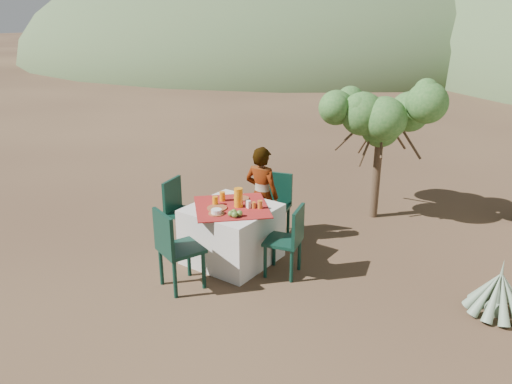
# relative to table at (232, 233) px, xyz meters

# --- Properties ---
(ground) EXTENTS (160.00, 160.00, 0.00)m
(ground) POSITION_rel_table_xyz_m (0.56, 0.15, -0.38)
(ground) COLOR #352418
(ground) RESTS_ON ground
(table) EXTENTS (1.30, 1.30, 0.76)m
(table) POSITION_rel_table_xyz_m (0.00, 0.00, 0.00)
(table) COLOR silver
(table) RESTS_ON ground
(chair_far) EXTENTS (0.53, 0.53, 0.94)m
(chair_far) POSITION_rel_table_xyz_m (0.03, 0.98, 0.14)
(chair_far) COLOR black
(chair_far) RESTS_ON ground
(chair_near) EXTENTS (0.59, 0.59, 1.00)m
(chair_near) POSITION_rel_table_xyz_m (-0.09, -0.97, 0.17)
(chair_near) COLOR black
(chair_near) RESTS_ON ground
(chair_left) EXTENTS (0.51, 0.51, 0.94)m
(chair_left) POSITION_rel_table_xyz_m (-0.93, -0.00, 0.14)
(chair_left) COLOR black
(chair_left) RESTS_ON ground
(chair_right) EXTENTS (0.51, 0.51, 0.91)m
(chair_right) POSITION_rel_table_xyz_m (0.82, 0.09, 0.13)
(chair_right) COLOR black
(chair_right) RESTS_ON ground
(person) EXTENTS (0.53, 0.37, 1.40)m
(person) POSITION_rel_table_xyz_m (-0.02, 0.70, 0.32)
(person) COLOR #8C6651
(person) RESTS_ON ground
(shrub_tree) EXTENTS (1.65, 1.62, 1.94)m
(shrub_tree) POSITION_rel_table_xyz_m (0.99, 2.57, 1.16)
(shrub_tree) COLOR #4D3526
(shrub_tree) RESTS_ON ground
(agave) EXTENTS (0.68, 0.69, 0.73)m
(agave) POSITION_rel_table_xyz_m (3.13, 0.68, -0.14)
(agave) COLOR gray
(agave) RESTS_ON ground
(hill_near_left) EXTENTS (40.00, 40.00, 16.00)m
(hill_near_left) POSITION_rel_table_xyz_m (-17.44, 30.15, -0.38)
(hill_near_left) COLOR #415932
(hill_near_left) RESTS_ON ground
(plate_far) EXTENTS (0.21, 0.21, 0.01)m
(plate_far) POSITION_rel_table_xyz_m (-0.07, 0.29, 0.39)
(plate_far) COLOR brown
(plate_far) RESTS_ON table
(plate_near) EXTENTS (0.26, 0.26, 0.01)m
(plate_near) POSITION_rel_table_xyz_m (-0.10, -0.17, 0.39)
(plate_near) COLOR brown
(plate_near) RESTS_ON table
(glass_far) EXTENTS (0.08, 0.08, 0.12)m
(glass_far) POSITION_rel_table_xyz_m (-0.23, 0.10, 0.44)
(glass_far) COLOR orange
(glass_far) RESTS_ON table
(glass_near) EXTENTS (0.07, 0.07, 0.12)m
(glass_near) POSITION_rel_table_xyz_m (-0.20, -0.08, 0.44)
(glass_near) COLOR orange
(glass_near) RESTS_ON table
(juice_pitcher) EXTENTS (0.11, 0.11, 0.25)m
(juice_pitcher) POSITION_rel_table_xyz_m (0.08, 0.05, 0.51)
(juice_pitcher) COLOR orange
(juice_pitcher) RESTS_ON table
(bowl_plate) EXTENTS (0.20, 0.20, 0.01)m
(bowl_plate) POSITION_rel_table_xyz_m (0.01, -0.31, 0.39)
(bowl_plate) COLOR brown
(bowl_plate) RESTS_ON table
(white_bowl) EXTENTS (0.13, 0.13, 0.05)m
(white_bowl) POSITION_rel_table_xyz_m (0.01, -0.31, 0.42)
(white_bowl) COLOR white
(white_bowl) RESTS_ON bowl_plate
(jar_left) EXTENTS (0.05, 0.05, 0.08)m
(jar_left) POSITION_rel_table_xyz_m (0.27, 0.12, 0.42)
(jar_left) COLOR #C76A23
(jar_left) RESTS_ON table
(jar_right) EXTENTS (0.07, 0.07, 0.10)m
(jar_right) POSITION_rel_table_xyz_m (0.33, 0.16, 0.43)
(jar_right) COLOR #C76A23
(jar_right) RESTS_ON table
(napkin_holder) EXTENTS (0.09, 0.07, 0.10)m
(napkin_holder) POSITION_rel_table_xyz_m (0.20, 0.09, 0.43)
(napkin_holder) COLOR white
(napkin_holder) RESTS_ON table
(fruit_cluster) EXTENTS (0.16, 0.15, 0.08)m
(fruit_cluster) POSITION_rel_table_xyz_m (0.24, -0.24, 0.42)
(fruit_cluster) COLOR #577C2D
(fruit_cluster) RESTS_ON table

